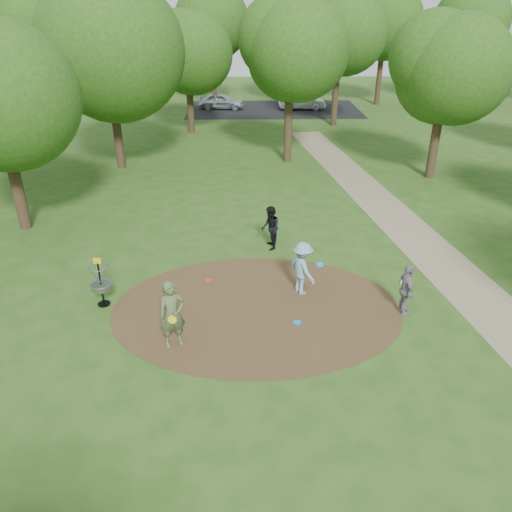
{
  "coord_description": "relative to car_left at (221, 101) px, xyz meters",
  "views": [
    {
      "loc": [
        -0.25,
        -12.21,
        7.97
      ],
      "look_at": [
        0.0,
        1.2,
        1.1
      ],
      "focal_mm": 35.0,
      "sensor_mm": 36.0,
      "label": 1
    }
  ],
  "objects": [
    {
      "name": "tree_ring",
      "position": [
        3.43,
        -21.73,
        4.54
      ],
      "size": [
        36.92,
        45.14,
        9.11
      ],
      "color": "#332316",
      "rests_on": "ground"
    },
    {
      "name": "disc_ground_red",
      "position": [
        0.82,
        -28.52,
        -0.61
      ],
      "size": [
        0.22,
        0.22,
        0.02
      ],
      "primitive_type": "cylinder",
      "color": "red",
      "rests_on": "dirt_clearing"
    },
    {
      "name": "car_right",
      "position": [
        6.65,
        -0.38,
        -0.02
      ],
      "size": [
        3.8,
        1.38,
        1.24
      ],
      "primitive_type": "imported",
      "rotation": [
        0.0,
        0.0,
        1.59
      ],
      "color": "#A5A6AD",
      "rests_on": "ground"
    },
    {
      "name": "parking_lot",
      "position": [
        4.34,
        -0.14,
        -0.63
      ],
      "size": [
        14.0,
        8.0,
        0.01
      ],
      "primitive_type": "cube",
      "color": "black",
      "rests_on": "ground"
    },
    {
      "name": "car_left",
      "position": [
        0.0,
        0.0,
        0.0
      ],
      "size": [
        3.85,
        1.82,
        1.27
      ],
      "primitive_type": "imported",
      "rotation": [
        0.0,
        0.0,
        1.48
      ],
      "color": "#B6B9BF",
      "rests_on": "ground"
    },
    {
      "name": "disc_ground_blue",
      "position": [
        3.45,
        -30.92,
        -0.61
      ],
      "size": [
        0.22,
        0.22,
        0.02
      ],
      "primitive_type": "cylinder",
      "color": "#0D97ED",
      "rests_on": "dirt_clearing"
    },
    {
      "name": "ground",
      "position": [
        2.34,
        -30.14,
        -0.64
      ],
      "size": [
        100.0,
        100.0,
        0.0
      ],
      "primitive_type": "plane",
      "color": "#2D5119",
      "rests_on": "ground"
    },
    {
      "name": "disc_golf_basket",
      "position": [
        -2.16,
        -29.84,
        0.24
      ],
      "size": [
        0.63,
        0.63,
        1.54
      ],
      "color": "black",
      "rests_on": "ground"
    },
    {
      "name": "dirt_clearing",
      "position": [
        2.34,
        -30.14,
        -0.63
      ],
      "size": [
        8.4,
        8.4,
        0.02
      ],
      "primitive_type": "cylinder",
      "color": "#47301C",
      "rests_on": "ground"
    },
    {
      "name": "footpath",
      "position": [
        8.84,
        -28.14,
        -0.63
      ],
      "size": [
        7.55,
        39.89,
        0.01
      ],
      "primitive_type": "cube",
      "rotation": [
        0.0,
        0.0,
        0.14
      ],
      "color": "#8C7A5B",
      "rests_on": "ground"
    },
    {
      "name": "player_observer_with_disc",
      "position": [
        0.18,
        -31.81,
        0.29
      ],
      "size": [
        0.8,
        0.69,
        1.86
      ],
      "color": "#53653A",
      "rests_on": "ground"
    },
    {
      "name": "player_waiting_with_disc",
      "position": [
        6.53,
        -30.47,
        0.14
      ],
      "size": [
        0.44,
        0.93,
        1.55
      ],
      "color": "gray",
      "rests_on": "ground"
    },
    {
      "name": "player_walking_with_disc",
      "position": [
        2.9,
        -26.18,
        0.16
      ],
      "size": [
        0.68,
        0.83,
        1.59
      ],
      "color": "black",
      "rests_on": "ground"
    },
    {
      "name": "player_throwing_with_disc",
      "position": [
        3.73,
        -29.28,
        0.2
      ],
      "size": [
        1.18,
        1.25,
        1.68
      ],
      "color": "#7DA9BB",
      "rests_on": "ground"
    }
  ]
}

